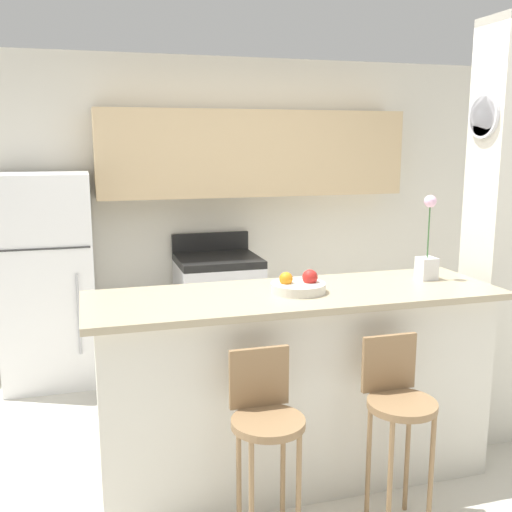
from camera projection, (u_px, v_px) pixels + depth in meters
name	position (u px, v px, depth m)	size (l,w,h in m)	color
ground_plane	(294.00, 475.00, 3.37)	(14.00, 14.00, 0.00)	beige
wall_back	(227.00, 186.00, 5.15)	(5.60, 0.38, 2.55)	silver
pillar_right	(502.00, 237.00, 3.64)	(0.38, 0.32, 2.55)	silver
counter_bar	(295.00, 385.00, 3.27)	(2.21, 0.69, 1.06)	silver
refrigerator	(47.00, 279.00, 4.58)	(0.69, 0.66, 1.62)	white
stove_range	(218.00, 309.00, 5.04)	(0.67, 0.62, 1.07)	silver
bar_stool_left	(266.00, 424.00, 2.67)	(0.33, 0.33, 0.93)	olive
bar_stool_right	(398.00, 406.00, 2.85)	(0.33, 0.33, 0.93)	olive
orchid_vase	(427.00, 254.00, 3.44)	(0.10, 0.10, 0.49)	white
fruit_bowl	(299.00, 286.00, 3.16)	(0.29, 0.29, 0.12)	silver
trash_bin	(128.00, 358.00, 4.65)	(0.28, 0.28, 0.38)	black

